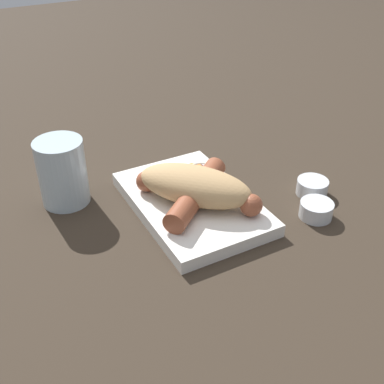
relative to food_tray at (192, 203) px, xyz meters
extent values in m
plane|color=#33281E|center=(0.00, 0.00, -0.01)|extent=(3.00, 3.00, 0.00)
cube|color=silver|center=(0.00, 0.00, 0.00)|extent=(0.25, 0.16, 0.02)
ellipsoid|color=tan|center=(-0.01, 0.00, 0.04)|extent=(0.18, 0.17, 0.05)
cylinder|color=brown|center=(-0.01, 0.00, 0.03)|extent=(0.13, 0.15, 0.03)
sphere|color=brown|center=(0.05, 0.05, 0.03)|extent=(0.03, 0.03, 0.03)
sphere|color=brown|center=(-0.08, -0.05, 0.03)|extent=(0.03, 0.03, 0.03)
cylinder|color=orange|center=(0.07, -0.04, 0.01)|extent=(0.03, 0.03, 0.00)
cylinder|color=orange|center=(0.05, -0.03, 0.01)|extent=(0.04, 0.04, 0.00)
cylinder|color=orange|center=(0.05, -0.01, 0.01)|extent=(0.04, 0.04, 0.00)
cylinder|color=orange|center=(0.06, -0.04, 0.01)|extent=(0.05, 0.05, 0.00)
torus|color=silver|center=(0.07, -0.01, 0.01)|extent=(0.03, 0.03, 0.00)
torus|color=silver|center=(0.07, -0.04, 0.01)|extent=(0.04, 0.04, 0.00)
torus|color=silver|center=(0.06, -0.05, 0.01)|extent=(0.04, 0.04, 0.01)
cylinder|color=silver|center=(-0.11, -0.15, 0.00)|extent=(0.05, 0.05, 0.02)
cylinder|color=gold|center=(-0.11, -0.15, 0.00)|extent=(0.04, 0.04, 0.01)
cylinder|color=silver|center=(-0.06, -0.19, 0.00)|extent=(0.05, 0.05, 0.02)
cylinder|color=white|center=(-0.06, -0.19, 0.00)|extent=(0.04, 0.04, 0.01)
cylinder|color=silver|center=(0.11, 0.16, 0.04)|extent=(0.07, 0.07, 0.10)
camera|label=1|loc=(-0.53, 0.29, 0.42)|focal=45.00mm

